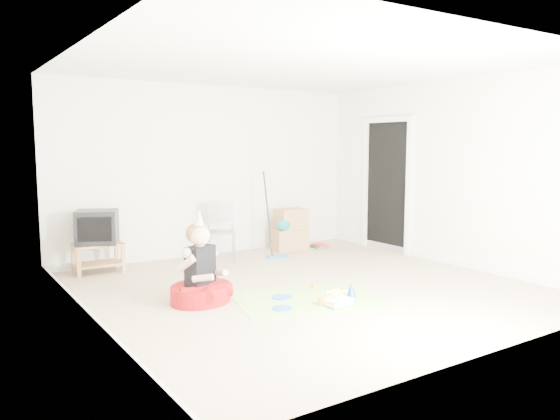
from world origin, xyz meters
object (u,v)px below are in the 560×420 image
tv_stand (98,255)px  crt_tv (97,227)px  birthday_cake (337,302)px  folding_chair (221,232)px  seated_woman (201,282)px  cardboard_boxes (290,230)px

tv_stand → crt_tv: crt_tv is taller
crt_tv → birthday_cake: 3.43m
tv_stand → folding_chair: (1.73, -0.20, 0.18)m
seated_woman → crt_tv: bearing=105.5°
cardboard_boxes → birthday_cake: size_ratio=2.23×
crt_tv → folding_chair: bearing=16.6°
crt_tv → seated_woman: (0.56, -2.00, -0.39)m
tv_stand → crt_tv: bearing=0.0°
crt_tv → cardboard_boxes: 3.04m
tv_stand → crt_tv: size_ratio=1.24×
seated_woman → birthday_cake: size_ratio=3.38×
tv_stand → birthday_cake: 3.39m
tv_stand → seated_woman: (0.56, -2.00, -0.02)m
tv_stand → cardboard_boxes: size_ratio=0.96×
tv_stand → folding_chair: size_ratio=0.74×
crt_tv → birthday_cake: bearing=-36.7°
tv_stand → birthday_cake: (1.71, -2.92, -0.20)m
tv_stand → seated_woman: 2.08m
birthday_cake → cardboard_boxes: bearing=65.1°
cardboard_boxes → birthday_cake: bearing=-114.9°
tv_stand → crt_tv: 0.38m
seated_woman → birthday_cake: (1.15, -0.91, -0.18)m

